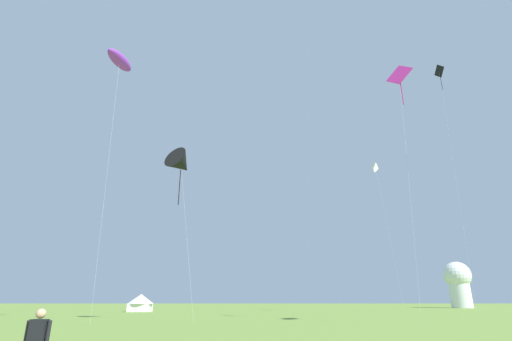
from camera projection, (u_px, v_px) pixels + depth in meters
kite_purple_parafoil at (120, 61)px, 39.49m from camera, size 2.49×4.12×26.65m
kite_black_diamond at (440, 75)px, 59.83m from camera, size 2.02×2.49×38.05m
kite_black_delta at (181, 164)px, 39.50m from camera, size 4.41×4.04×17.23m
kite_white_diamond at (376, 172)px, 64.21m from camera, size 2.13×2.45×24.40m
kite_magenta_diamond at (400, 77)px, 38.06m from camera, size 3.09×3.25×25.12m
festival_tent_right at (141, 302)px, 62.33m from camera, size 4.26×4.26×2.77m
observatory_dome at (458, 282)px, 90.90m from camera, size 6.40×6.40×10.80m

